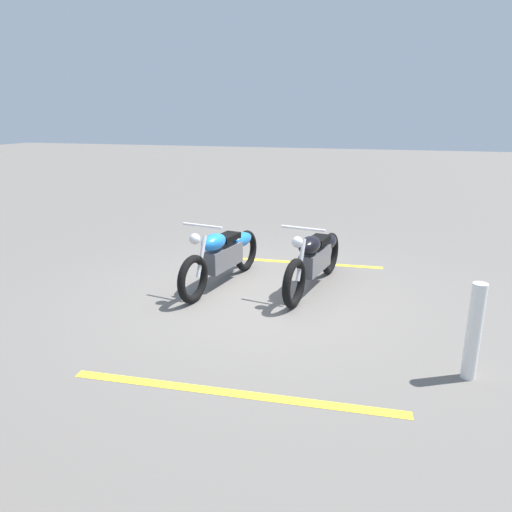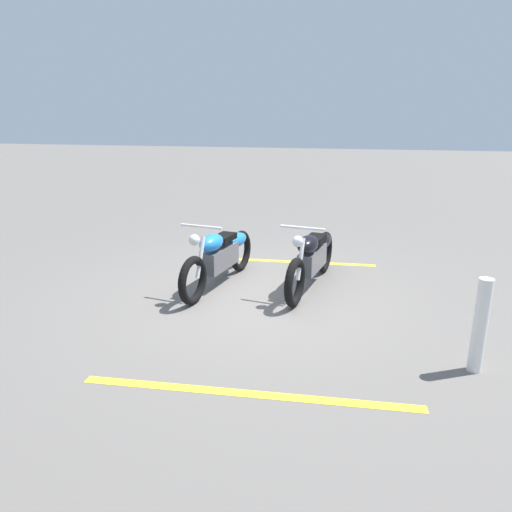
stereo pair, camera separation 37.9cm
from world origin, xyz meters
name	(u,v)px [view 1 (the left image)]	position (x,y,z in m)	size (l,w,h in m)	color
ground_plane	(260,296)	(0.00, 0.00, 0.00)	(60.00, 60.00, 0.00)	#66605B
motorcycle_bright_foreground	(223,254)	(-0.34, -0.67, 0.46)	(2.22, 0.67, 1.04)	black
motorcycle_dark_foreground	(315,257)	(-0.56, 0.68, 0.46)	(2.22, 0.66, 1.04)	black
bollard_post	(474,332)	(1.54, 2.55, 0.49)	(0.14, 0.14, 0.98)	white
parking_stripe_near	(289,262)	(-1.69, 0.04, 0.00)	(3.20, 0.12, 0.01)	yellow
parking_stripe_mid	(233,393)	(2.45, 0.43, 0.00)	(3.20, 0.12, 0.01)	yellow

